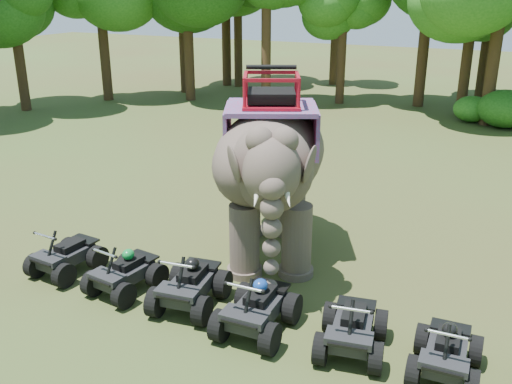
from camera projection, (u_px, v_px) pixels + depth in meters
ground at (234, 283)px, 13.44m from camera, size 110.00×110.00×0.00m
elephant at (271, 167)px, 14.16m from camera, size 4.60×6.17×4.74m
atv_0 at (66, 250)px, 13.75m from camera, size 1.34×1.74×1.22m
atv_1 at (124, 267)px, 12.91m from camera, size 1.41×1.79×1.22m
atv_2 at (190, 279)px, 12.28m from camera, size 1.52×1.95×1.34m
atv_3 at (257, 302)px, 11.39m from camera, size 1.36×1.84×1.34m
atv_4 at (353, 321)px, 10.79m from camera, size 1.51×1.90×1.27m
atv_5 at (447, 346)px, 10.11m from camera, size 1.25×1.67×1.21m
tree_0 at (427, 16)px, 31.10m from camera, size 6.96×6.96×9.95m
tree_1 at (498, 25)px, 26.87m from camera, size 6.70×6.70×9.57m
tree_24 at (16, 35)px, 30.35m from camera, size 5.67×5.67×8.10m
tree_25 at (102, 20)px, 32.96m from camera, size 6.50×6.50×9.28m
tree_26 at (188, 20)px, 32.94m from camera, size 6.47×6.47×9.24m
tree_27 at (266, 35)px, 31.42m from camera, size 5.55×5.55×7.93m
tree_28 at (342, 45)px, 32.42m from camera, size 4.67×4.67×6.67m
tree_29 at (226, 9)px, 37.77m from camera, size 7.06×7.06×10.09m
tree_30 at (487, 33)px, 32.97m from camera, size 5.50×5.50×7.85m
tree_33 at (183, 36)px, 35.77m from camera, size 4.90×4.90×7.00m
tree_34 at (335, 25)px, 38.30m from camera, size 5.57×5.57×7.96m
tree_36 at (493, 30)px, 32.76m from camera, size 5.74×5.74×8.20m
tree_37 at (238, 23)px, 37.65m from camera, size 5.88×5.88×8.40m
tree_38 at (470, 34)px, 29.21m from camera, size 5.87×5.87×8.38m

